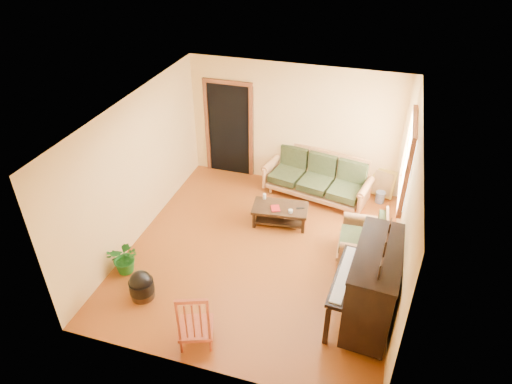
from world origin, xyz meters
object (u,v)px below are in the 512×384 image
(footstool, at_px, (142,288))
(ceramic_crock, at_px, (380,197))
(armchair, at_px, (362,237))
(red_chair, at_px, (195,315))
(coffee_table, at_px, (280,215))
(piano, at_px, (373,287))
(potted_plant, at_px, (125,258))
(sofa, at_px, (316,178))

(footstool, height_order, ceramic_crock, footstool)
(armchair, distance_m, ceramic_crock, 1.88)
(red_chair, distance_m, ceramic_crock, 4.83)
(coffee_table, relative_size, footstool, 2.70)
(coffee_table, distance_m, piano, 2.70)
(footstool, height_order, red_chair, red_chair)
(coffee_table, distance_m, footstool, 2.93)
(red_chair, height_order, potted_plant, red_chair)
(piano, bearing_deg, footstool, -166.58)
(red_chair, bearing_deg, footstool, 135.57)
(armchair, xyz_separation_m, red_chair, (-1.98, -2.44, 0.05))
(piano, relative_size, ceramic_crock, 6.27)
(ceramic_crock, distance_m, potted_plant, 5.10)
(coffee_table, relative_size, red_chair, 1.04)
(footstool, xyz_separation_m, potted_plant, (-0.53, 0.44, 0.11))
(armchair, distance_m, footstool, 3.67)
(coffee_table, height_order, armchair, armchair)
(piano, xyz_separation_m, ceramic_crock, (-0.06, 3.20, -0.54))
(sofa, relative_size, potted_plant, 3.65)
(sofa, bearing_deg, coffee_table, -101.24)
(piano, height_order, red_chair, piano)
(sofa, relative_size, coffee_table, 2.06)
(red_chair, bearing_deg, coffee_table, 62.05)
(potted_plant, bearing_deg, piano, 1.67)
(piano, distance_m, red_chair, 2.51)
(footstool, height_order, potted_plant, potted_plant)
(armchair, bearing_deg, coffee_table, 157.14)
(red_chair, bearing_deg, piano, 5.64)
(coffee_table, bearing_deg, potted_plant, -135.82)
(coffee_table, xyz_separation_m, footstool, (-1.57, -2.47, -0.01))
(coffee_table, height_order, piano, piano)
(coffee_table, height_order, ceramic_crock, coffee_table)
(coffee_table, relative_size, potted_plant, 1.77)
(piano, bearing_deg, potted_plant, -174.15)
(coffee_table, distance_m, potted_plant, 2.92)
(footstool, distance_m, potted_plant, 0.69)
(sofa, height_order, potted_plant, sofa)
(coffee_table, relative_size, ceramic_crock, 4.37)
(sofa, distance_m, red_chair, 4.20)
(coffee_table, bearing_deg, sofa, 66.88)
(ceramic_crock, bearing_deg, coffee_table, -144.13)
(footstool, bearing_deg, coffee_table, 57.63)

